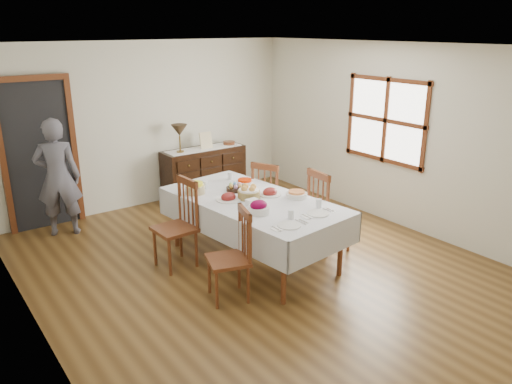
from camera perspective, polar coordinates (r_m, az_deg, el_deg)
ground at (r=6.14m, az=0.56°, el=-8.68°), size 6.00×6.00×0.00m
room_shell at (r=5.84m, az=-3.04°, el=6.98°), size 5.02×6.02×2.65m
dining_table at (r=6.07m, az=-0.35°, el=-1.67°), size 1.44×2.46×0.81m
chair_left_near at (r=5.31m, az=-2.68°, el=-7.14°), size 0.53×0.53×1.01m
chair_left_far at (r=6.08m, az=-8.86°, el=-3.52°), size 0.47×0.47×1.08m
chair_right_near at (r=6.46m, az=8.04°, el=-2.11°), size 0.49×0.49×1.09m
chair_right_far at (r=6.98m, az=1.52°, el=-0.57°), size 0.57×0.57×1.04m
sideboard at (r=8.53m, az=-5.96°, el=2.20°), size 1.42×0.52×0.85m
person at (r=7.34m, az=-21.76°, el=1.97°), size 0.65×0.54×1.76m
bread_basket at (r=6.05m, az=-0.83°, el=-0.10°), size 0.27×0.27×0.17m
egg_basket at (r=6.35m, az=-2.37°, el=0.46°), size 0.24×0.24×0.10m
ham_platter_a at (r=6.01m, az=-3.17°, el=-0.66°), size 0.31×0.31×0.11m
ham_platter_b at (r=6.18m, az=1.61°, el=-0.07°), size 0.28×0.28×0.11m
beet_bowl at (r=5.58m, az=0.30°, el=-1.81°), size 0.25×0.25×0.15m
carrot_bowl at (r=6.55m, az=-1.30°, el=1.09°), size 0.23×0.23×0.09m
pineapple_bowl at (r=6.27m, az=-6.98°, el=0.42°), size 0.25×0.25×0.15m
casserole_dish at (r=6.12m, az=4.65°, el=-0.27°), size 0.26×0.26×0.08m
butter_dish at (r=5.85m, az=-0.48°, el=-1.14°), size 0.15×0.10×0.07m
setting_left at (r=5.31m, az=3.83°, el=-3.40°), size 0.43×0.31×0.10m
setting_right at (r=5.67m, az=7.08°, el=-2.06°), size 0.43×0.31×0.10m
glass_far_a at (r=6.45m, az=-5.84°, el=0.82°), size 0.06×0.06×0.10m
glass_far_b at (r=6.82m, az=-2.95°, el=1.87°), size 0.07×0.07×0.10m
runner at (r=8.41m, az=-5.98°, el=4.98°), size 1.30×0.35×0.01m
table_lamp at (r=8.11m, az=-8.76°, el=6.90°), size 0.26×0.26×0.46m
picture_frame at (r=8.37m, az=-5.74°, el=5.88°), size 0.22×0.08×0.28m
deco_bowl at (r=8.65m, az=-3.11°, el=5.60°), size 0.20×0.20×0.06m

